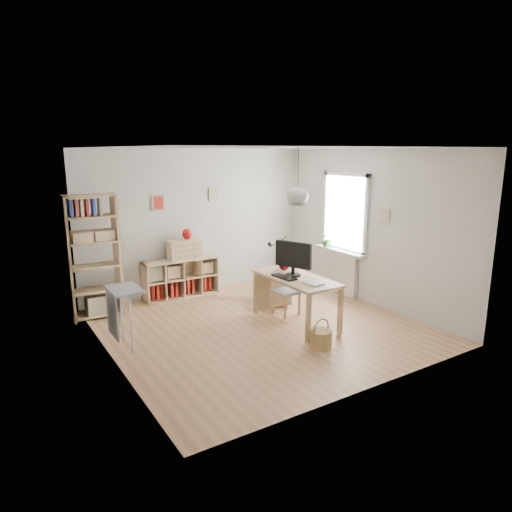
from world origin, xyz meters
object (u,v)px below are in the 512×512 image
cube_shelf (179,281)px  storage_chest (274,291)px  monitor (293,257)px  drawer_chest (184,249)px  tall_bookshelf (92,252)px  chair (284,289)px  desk (296,283)px

cube_shelf → storage_chest: (1.32, -1.19, -0.11)m
storage_chest → monitor: monitor is taller
monitor → drawer_chest: size_ratio=0.97×
monitor → drawer_chest: bearing=90.7°
tall_bookshelf → storage_chest: tall_bookshelf is taller
drawer_chest → tall_bookshelf: bearing=-172.8°
drawer_chest → cube_shelf: bearing=158.5°
storage_chest → cube_shelf: bearing=158.0°
chair → monitor: monitor is taller
desk → cube_shelf: desk is taller
drawer_chest → monitor: bearing=-67.3°
desk → storage_chest: desk is taller
desk → chair: 0.49m
desk → drawer_chest: bearing=112.6°
desk → monitor: size_ratio=2.54×
tall_bookshelf → chair: bearing=-29.7°
chair → drawer_chest: drawer_chest is taller
monitor → chair: bearing=55.0°
tall_bookshelf → drawer_chest: (1.67, 0.24, -0.19)m
desk → cube_shelf: (-1.02, 2.23, -0.36)m
desk → cube_shelf: 2.48m
chair → storage_chest: size_ratio=0.97×
chair → monitor: (-0.07, -0.34, 0.62)m
tall_bookshelf → drawer_chest: bearing=8.2°
chair → drawer_chest: (-0.99, 1.76, 0.46)m
desk → monitor: (0.01, 0.09, 0.40)m
chair → monitor: size_ratio=1.28×
chair → monitor: 0.71m
desk → chair: (0.08, 0.43, -0.22)m
desk → tall_bookshelf: 3.27m
tall_bookshelf → chair: size_ratio=2.64×
monitor → cube_shelf: bearing=92.7°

